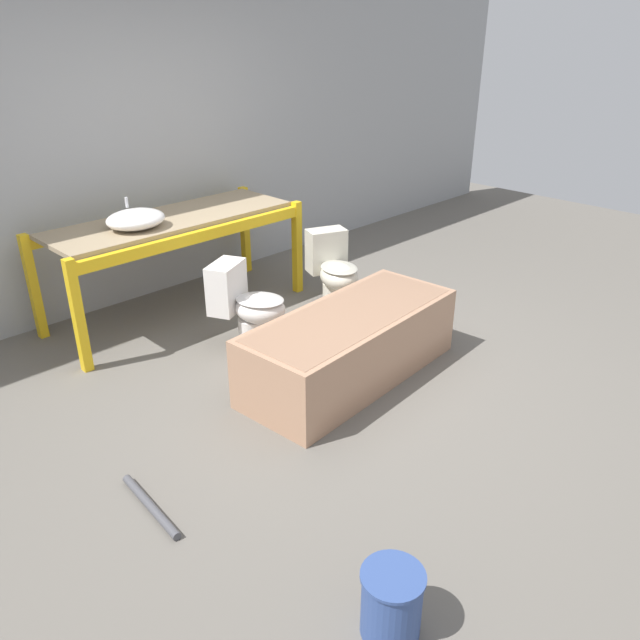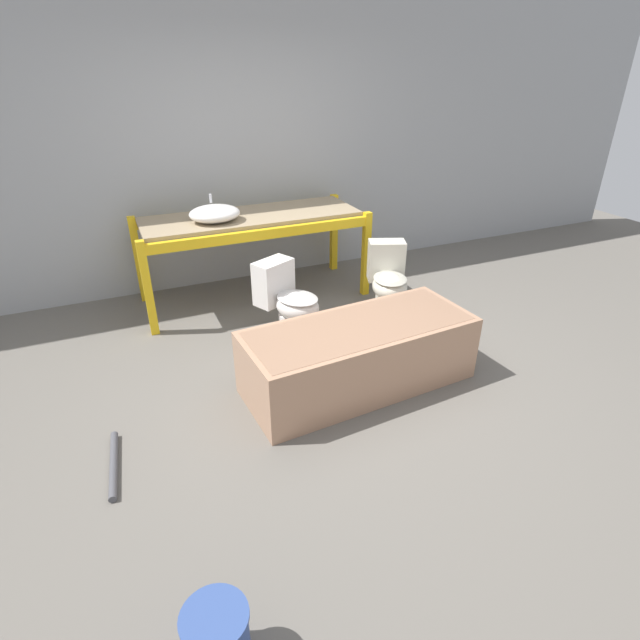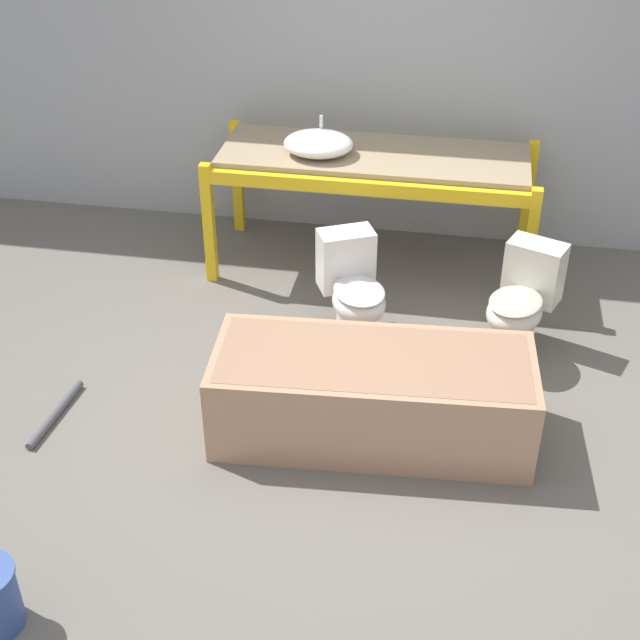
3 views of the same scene
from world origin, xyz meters
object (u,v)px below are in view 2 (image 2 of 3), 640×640
object	(u,v)px
bathtub_main	(359,351)
toilet_near	(288,301)
toilet_far	(388,280)
sink_basin	(215,213)
bucket_white	(218,640)

from	to	relation	value
bathtub_main	toilet_near	bearing A→B (deg)	100.96
toilet_near	toilet_far	xyz separation A→B (m)	(1.01, 0.05, 0.00)
sink_basin	toilet_near	world-z (taller)	sink_basin
sink_basin	bathtub_main	bearing A→B (deg)	-70.73
toilet_far	bucket_white	world-z (taller)	toilet_far
sink_basin	toilet_far	world-z (taller)	sink_basin
toilet_near	toilet_far	bearing A→B (deg)	-23.11
toilet_far	bucket_white	bearing A→B (deg)	-110.05
sink_basin	bucket_white	world-z (taller)	sink_basin
toilet_far	bucket_white	size ratio (longest dim) A/B	2.13
bathtub_main	bucket_white	xyz separation A→B (m)	(-1.43, -1.53, -0.12)
bathtub_main	toilet_far	size ratio (longest dim) A/B	2.55
bucket_white	bathtub_main	bearing A→B (deg)	47.12
sink_basin	bucket_white	bearing A→B (deg)	-104.18
bathtub_main	toilet_near	size ratio (longest dim) A/B	2.55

